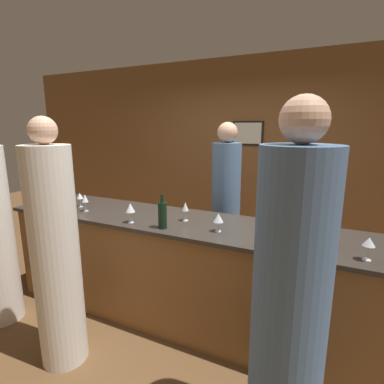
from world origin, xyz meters
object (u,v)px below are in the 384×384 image
Objects in this scene: guest_1 at (290,306)px; guest_2 at (56,255)px; wine_bottle_0 at (162,215)px; bartender at (225,213)px.

guest_1 is 1.04× the size of guest_2.
guest_2 is at bearing -133.61° from wine_bottle_0.
wine_bottle_0 is (0.58, 0.61, 0.23)m from guest_2.
wine_bottle_0 is at bearing 46.39° from guest_2.
guest_1 is 1.69m from guest_2.
wine_bottle_0 is at bearing 78.46° from bartender.
wine_bottle_0 is (-0.21, -1.01, 0.23)m from bartender.
guest_1 is 1.27m from wine_bottle_0.
guest_1 reaches higher than guest_2.
bartender is at bearing 120.01° from guest_1.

